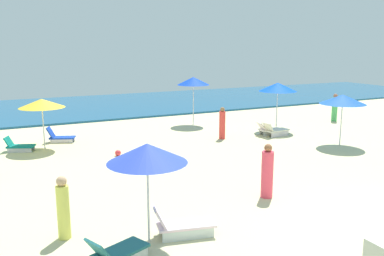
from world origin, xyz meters
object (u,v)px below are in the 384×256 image
(umbrella_0, at_px, (193,81))
(umbrella_1, at_px, (278,87))
(umbrella_2, at_px, (343,99))
(beachgoer_3, at_px, (267,173))
(lounge_chair_3_0, at_px, (19,146))
(beachgoer_4, at_px, (222,124))
(lounge_chair_4_1, at_px, (117,252))
(beachgoer_2, at_px, (335,108))
(umbrella_3, at_px, (42,103))
(beach_ball_1, at_px, (118,153))
(umbrella_4, at_px, (147,153))
(lounge_chair_3_1, at_px, (60,137))
(lounge_chair_1_1, at_px, (275,131))
(beachgoer_0, at_px, (63,209))
(lounge_chair_1_0, at_px, (269,130))
(lounge_chair_4_0, at_px, (182,225))

(umbrella_0, bearing_deg, umbrella_1, -47.02)
(umbrella_2, xyz_separation_m, beachgoer_3, (-6.92, -3.86, -1.34))
(lounge_chair_3_0, height_order, beachgoer_4, beachgoer_4)
(lounge_chair_4_1, distance_m, beachgoer_3, 5.45)
(lounge_chair_4_1, distance_m, beachgoer_2, 19.31)
(umbrella_3, xyz_separation_m, beach_ball_1, (2.54, -2.59, -1.89))
(umbrella_0, xyz_separation_m, umbrella_4, (-7.38, -12.51, -0.33))
(umbrella_3, height_order, lounge_chair_3_0, umbrella_3)
(umbrella_2, bearing_deg, lounge_chair_3_1, 150.98)
(beachgoer_2, bearing_deg, umbrella_1, -162.84)
(umbrella_3, relative_size, beachgoer_2, 1.34)
(lounge_chair_1_1, relative_size, beachgoer_2, 0.88)
(beachgoer_3, bearing_deg, beach_ball_1, -135.67)
(umbrella_1, xyz_separation_m, beachgoer_4, (-3.60, -0.45, -1.58))
(umbrella_1, height_order, lounge_chair_4_1, umbrella_1)
(lounge_chair_3_0, bearing_deg, umbrella_2, -89.19)
(beachgoer_3, bearing_deg, beachgoer_2, 149.44)
(umbrella_3, bearing_deg, beachgoer_0, -94.32)
(umbrella_4, relative_size, beachgoer_4, 1.53)
(umbrella_2, bearing_deg, umbrella_3, 156.48)
(lounge_chair_3_1, height_order, lounge_chair_4_1, lounge_chair_3_1)
(beachgoer_4, bearing_deg, beachgoer_2, 134.74)
(lounge_chair_3_1, relative_size, beachgoer_3, 0.82)
(umbrella_1, bearing_deg, lounge_chair_3_0, 173.89)
(umbrella_0, height_order, lounge_chair_3_1, umbrella_0)
(lounge_chair_1_1, height_order, beachgoer_4, beachgoer_4)
(umbrella_1, xyz_separation_m, lounge_chair_3_1, (-10.79, 2.31, -2.07))
(beachgoer_0, height_order, beachgoer_3, beachgoer_3)
(umbrella_4, xyz_separation_m, lounge_chair_4_1, (-0.92, -0.56, -1.88))
(lounge_chair_1_0, xyz_separation_m, umbrella_3, (-10.56, 2.06, 1.75))
(beachgoer_3, bearing_deg, umbrella_0, -173.47)
(lounge_chair_1_0, relative_size, beachgoer_0, 0.89)
(umbrella_0, relative_size, lounge_chair_3_0, 2.07)
(umbrella_1, distance_m, lounge_chair_4_0, 13.46)
(lounge_chair_1_0, distance_m, lounge_chair_1_1, 0.38)
(lounge_chair_1_0, xyz_separation_m, lounge_chair_3_1, (-9.76, 3.07, -0.02))
(umbrella_1, bearing_deg, beachgoer_2, 7.91)
(lounge_chair_4_0, bearing_deg, lounge_chair_3_0, 27.98)
(lounge_chair_1_0, distance_m, umbrella_3, 10.90)
(umbrella_0, bearing_deg, lounge_chair_3_0, -167.43)
(umbrella_0, distance_m, lounge_chair_3_1, 7.98)
(umbrella_3, bearing_deg, lounge_chair_3_1, 51.38)
(lounge_chair_4_1, height_order, beach_ball_1, lounge_chair_4_1)
(lounge_chair_3_0, bearing_deg, umbrella_3, -69.79)
(umbrella_4, distance_m, beachgoer_0, 2.49)
(umbrella_1, distance_m, beach_ball_1, 9.40)
(umbrella_2, bearing_deg, lounge_chair_1_0, 115.88)
(umbrella_3, xyz_separation_m, beachgoer_4, (7.99, -1.76, -1.28))
(umbrella_3, height_order, beachgoer_3, umbrella_3)
(lounge_chair_3_0, distance_m, beach_ball_1, 4.46)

